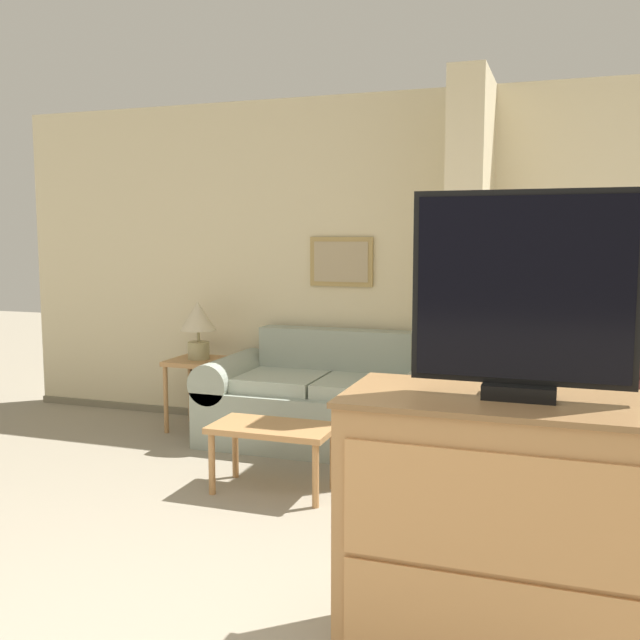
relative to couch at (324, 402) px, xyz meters
The scene contains 9 objects.
wall_back 1.16m from the couch, 52.12° to the left, with size 6.54×0.16×2.60m.
wall_partition_pillar 1.42m from the couch, ahead, with size 0.24×0.73×2.60m.
couch is the anchor object (origin of this frame).
coffee_table 1.05m from the couch, 88.48° to the right, with size 0.73×0.40×0.41m.
side_table 1.08m from the couch, behind, with size 0.44×0.44×0.56m.
table_lamp 1.20m from the couch, behind, with size 0.28×0.28×0.46m.
tv_dresser 2.87m from the couch, 58.11° to the right, with size 1.19×0.55×0.99m.
tv 3.04m from the couch, 58.10° to the right, with size 0.73×0.16×0.70m.
bed 2.10m from the couch, 17.40° to the right, with size 1.46×2.04×0.56m.
Camera 1 is at (1.26, -1.67, 1.53)m, focal length 40.00 mm.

